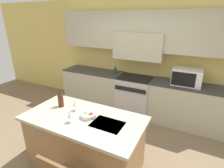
# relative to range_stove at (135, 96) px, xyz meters

# --- Properties ---
(ground_plane) EXTENTS (10.00, 10.00, 0.00)m
(ground_plane) POSITION_rel_range_stove_xyz_m (0.00, -1.83, -0.47)
(ground_plane) COLOR #7A664C
(back_cabinetry) EXTENTS (10.00, 0.46, 2.70)m
(back_cabinetry) POSITION_rel_range_stove_xyz_m (0.00, 0.27, 1.15)
(back_cabinetry) COLOR #DBC166
(back_cabinetry) RESTS_ON ground_plane
(back_counter) EXTENTS (3.95, 0.62, 0.94)m
(back_counter) POSITION_rel_range_stove_xyz_m (-0.00, 0.02, 0.00)
(back_counter) COLOR #B2AD93
(back_counter) RESTS_ON ground_plane
(range_stove) EXTENTS (0.79, 0.70, 0.93)m
(range_stove) POSITION_rel_range_stove_xyz_m (0.00, 0.00, 0.00)
(range_stove) COLOR #B7B7BC
(range_stove) RESTS_ON ground_plane
(microwave) EXTENTS (0.57, 0.40, 0.34)m
(microwave) POSITION_rel_range_stove_xyz_m (1.10, 0.02, 0.64)
(microwave) COLOR silver
(microwave) RESTS_ON back_counter
(kitchen_island) EXTENTS (1.78, 0.92, 0.89)m
(kitchen_island) POSITION_rel_range_stove_xyz_m (-0.11, -1.92, -0.02)
(kitchen_island) COLOR olive
(kitchen_island) RESTS_ON ground_plane
(wine_bottle) EXTENTS (0.09, 0.09, 0.31)m
(wine_bottle) POSITION_rel_range_stove_xyz_m (-0.63, -1.81, 0.54)
(wine_bottle) COLOR #422314
(wine_bottle) RESTS_ON kitchen_island
(wine_glass_near) EXTENTS (0.08, 0.08, 0.20)m
(wine_glass_near) POSITION_rel_range_stove_xyz_m (-0.19, -2.11, 0.55)
(wine_glass_near) COLOR white
(wine_glass_near) RESTS_ON kitchen_island
(wine_glass_far) EXTENTS (0.08, 0.08, 0.20)m
(wine_glass_far) POSITION_rel_range_stove_xyz_m (-0.33, -1.82, 0.55)
(wine_glass_far) COLOR white
(wine_glass_far) RESTS_ON kitchen_island
(fruit_bowl) EXTENTS (0.23, 0.23, 0.09)m
(fruit_bowl) POSITION_rel_range_stove_xyz_m (-0.04, -1.89, 0.45)
(fruit_bowl) COLOR silver
(fruit_bowl) RESTS_ON kitchen_island
(oil_bottle_on_counter) EXTENTS (0.06, 0.06, 0.19)m
(oil_bottle_on_counter) POSITION_rel_range_stove_xyz_m (-0.56, 0.06, 0.54)
(oil_bottle_on_counter) COLOR #194723
(oil_bottle_on_counter) RESTS_ON back_counter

